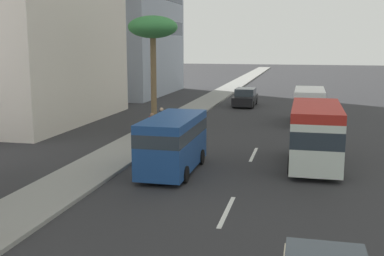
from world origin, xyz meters
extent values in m
plane|color=#2D2D30|center=(31.50, 0.00, 0.00)|extent=(198.00, 198.00, 0.00)
cube|color=gray|center=(31.50, 6.87, 0.07)|extent=(162.00, 2.72, 0.15)
cube|color=silver|center=(13.52, 0.00, 0.01)|extent=(3.20, 0.16, 0.01)
cube|color=silver|center=(22.38, 0.00, 0.01)|extent=(3.20, 0.16, 0.01)
cube|color=silver|center=(20.68, -3.07, 1.36)|extent=(6.10, 2.22, 2.26)
cube|color=#B2261E|center=(20.68, -3.07, 2.71)|extent=(6.10, 2.22, 0.43)
cube|color=#28333D|center=(20.68, -3.07, 1.79)|extent=(6.12, 2.23, 0.75)
cylinder|color=black|center=(22.45, -2.01, 0.42)|extent=(0.84, 0.26, 0.84)
cylinder|color=black|center=(22.45, -4.12, 0.42)|extent=(0.84, 0.26, 0.84)
cylinder|color=black|center=(18.91, -2.01, 0.42)|extent=(0.84, 0.26, 0.84)
cylinder|color=black|center=(18.91, -4.12, 0.42)|extent=(0.84, 0.26, 0.84)
cube|color=#1E478C|center=(18.18, 3.22, 1.36)|extent=(5.33, 2.00, 2.33)
cube|color=#2D3842|center=(18.18, 3.22, 1.88)|extent=(5.34, 2.00, 0.56)
cylinder|color=black|center=(16.58, 2.28, 0.36)|extent=(0.72, 0.24, 0.72)
cylinder|color=black|center=(16.58, 4.17, 0.36)|extent=(0.72, 0.24, 0.72)
cylinder|color=black|center=(19.78, 2.28, 0.36)|extent=(0.72, 0.24, 0.72)
cylinder|color=black|center=(19.78, 4.17, 0.36)|extent=(0.72, 0.24, 0.72)
cube|color=black|center=(41.92, 2.86, 0.58)|extent=(4.72, 1.88, 0.80)
cube|color=#38424C|center=(42.16, 2.86, 1.30)|extent=(2.60, 1.73, 0.65)
cylinder|color=black|center=(40.46, 2.00, 0.32)|extent=(0.64, 0.22, 0.64)
cylinder|color=black|center=(40.46, 3.73, 0.32)|extent=(0.64, 0.22, 0.64)
cylinder|color=black|center=(43.39, 2.00, 0.32)|extent=(0.64, 0.22, 0.64)
cylinder|color=black|center=(43.39, 3.73, 0.32)|extent=(0.64, 0.22, 0.64)
cube|color=white|center=(33.29, -2.85, 1.35)|extent=(5.34, 2.08, 2.31)
cube|color=#2D3842|center=(33.29, -2.85, 1.86)|extent=(5.36, 2.08, 0.55)
cylinder|color=black|center=(34.89, -1.86, 0.36)|extent=(0.72, 0.24, 0.72)
cylinder|color=black|center=(34.89, -3.84, 0.36)|extent=(0.72, 0.24, 0.72)
cylinder|color=black|center=(31.68, -1.86, 0.36)|extent=(0.72, 0.24, 0.72)
cylinder|color=black|center=(31.68, -3.84, 0.36)|extent=(0.72, 0.24, 0.72)
cylinder|color=#4C8C66|center=(25.83, 6.11, 0.56)|extent=(0.14, 0.14, 0.82)
cylinder|color=#4C8C66|center=(25.99, 6.11, 0.56)|extent=(0.14, 0.14, 0.82)
cube|color=#333338|center=(25.91, 6.11, 1.30)|extent=(0.39, 0.36, 0.65)
sphere|color=beige|center=(25.91, 6.11, 1.73)|extent=(0.22, 0.22, 0.22)
cylinder|color=#4C8C66|center=(23.79, 6.07, 0.55)|extent=(0.14, 0.14, 0.80)
cylinder|color=#4C8C66|center=(23.95, 6.07, 0.55)|extent=(0.14, 0.14, 0.80)
cube|color=red|center=(23.87, 6.07, 1.27)|extent=(0.36, 0.39, 0.63)
sphere|color=#9E7251|center=(23.87, 6.07, 1.69)|extent=(0.22, 0.22, 0.22)
cylinder|color=brown|center=(28.26, 7.35, 3.24)|extent=(0.39, 0.39, 6.18)
ellipsoid|color=#388442|center=(28.26, 7.35, 6.82)|extent=(3.25, 3.25, 1.46)
cube|color=#2D3847|center=(49.56, 12.76, 7.46)|extent=(14.69, 0.08, 1.55)
camera|label=1|loc=(-2.17, -2.46, 5.79)|focal=44.68mm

